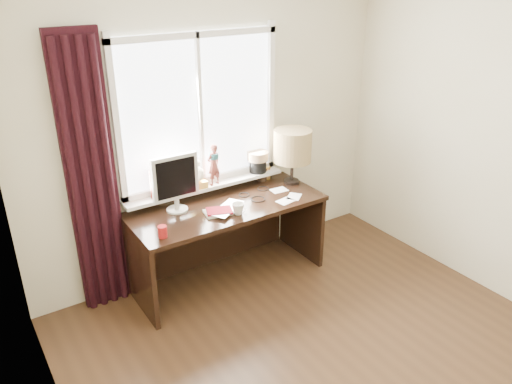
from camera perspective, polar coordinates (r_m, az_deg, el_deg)
wall_back at (r=4.44m, az=-4.81°, el=7.02°), size 3.50×0.00×2.60m
wall_left at (r=2.20m, az=-20.22°, el=-14.32°), size 0.00×4.00×2.60m
laptop at (r=4.19m, az=-3.31°, el=-1.97°), size 0.43×0.39×0.03m
mug at (r=4.11m, az=-2.07°, el=-1.88°), size 0.13×0.13×0.10m
red_cup at (r=3.83m, az=-10.64°, el=-4.48°), size 0.07×0.07×0.09m
window at (r=4.34m, az=-6.03°, el=6.66°), size 1.52×0.20×1.40m
curtain at (r=4.04m, az=-18.26°, el=1.23°), size 0.38×0.09×2.25m
desk at (r=4.48m, az=-3.89°, el=-3.79°), size 1.70×0.70×0.75m
monitor at (r=4.13m, az=-9.21°, el=1.37°), size 0.40×0.18×0.49m
notebook_stack at (r=4.14m, az=-4.32°, el=-2.26°), size 0.26×0.22×0.03m
brush_holder at (r=4.75m, az=0.70°, el=2.00°), size 0.09×0.09×0.25m
icon_frame at (r=4.75m, az=1.17°, el=2.08°), size 0.10×0.04×0.13m
table_lamp at (r=4.60m, az=4.20°, el=5.22°), size 0.35×0.35×0.52m
loose_papers at (r=4.46m, az=3.46°, el=-0.43°), size 0.30×0.35×0.00m
desk_cables at (r=4.46m, az=0.01°, el=-0.31°), size 0.34×0.31×0.01m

